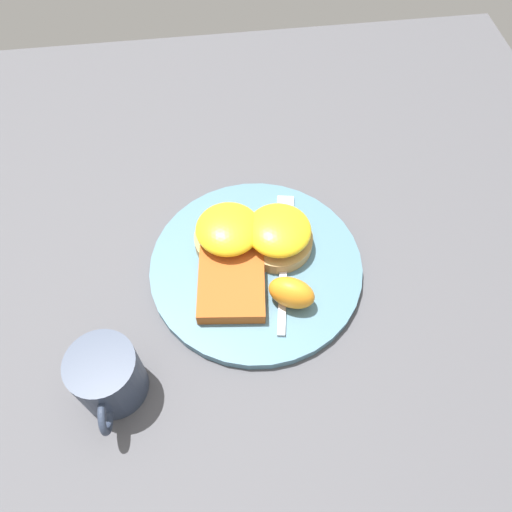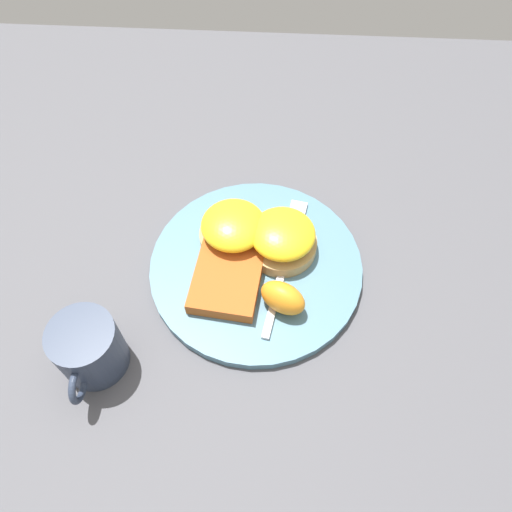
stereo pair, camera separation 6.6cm
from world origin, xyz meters
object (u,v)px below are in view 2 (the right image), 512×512
object	(u,v)px
sandwich_benedict_left	(282,238)
orange_wedge	(283,298)
cup	(89,349)
hashbrown_patty	(227,279)
sandwich_benedict_right	(234,230)
fork	(286,255)

from	to	relation	value
sandwich_benedict_left	orange_wedge	bearing A→B (deg)	2.12
cup	hashbrown_patty	bearing A→B (deg)	126.70
sandwich_benedict_left	cup	world-z (taller)	cup
orange_wedge	sandwich_benedict_right	bearing A→B (deg)	-144.89
sandwich_benedict_left	hashbrown_patty	world-z (taller)	sandwich_benedict_left
sandwich_benedict_right	sandwich_benedict_left	bearing A→B (deg)	81.09
hashbrown_patty	cup	distance (m)	0.19
sandwich_benedict_right	fork	xyz separation A→B (m)	(0.02, 0.07, -0.02)
sandwich_benedict_left	hashbrown_patty	bearing A→B (deg)	-50.14
fork	sandwich_benedict_left	bearing A→B (deg)	-151.44
orange_wedge	fork	size ratio (longest dim) A/B	0.27
sandwich_benedict_right	fork	bearing A→B (deg)	72.83
sandwich_benedict_left	sandwich_benedict_right	size ratio (longest dim) A/B	1.00
fork	cup	size ratio (longest dim) A/B	2.07
sandwich_benedict_left	orange_wedge	distance (m)	0.09
sandwich_benedict_right	hashbrown_patty	world-z (taller)	sandwich_benedict_right
sandwich_benedict_right	hashbrown_patty	xyz separation A→B (m)	(0.07, -0.00, -0.02)
sandwich_benedict_left	hashbrown_patty	distance (m)	0.09
orange_wedge	cup	xyz separation A→B (m)	(0.08, -0.22, 0.00)
orange_wedge	cup	bearing A→B (deg)	-69.83
sandwich_benedict_right	orange_wedge	world-z (taller)	sandwich_benedict_right
fork	cup	world-z (taller)	cup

